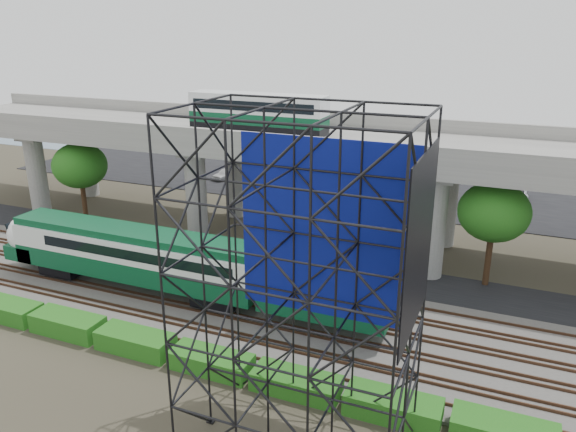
% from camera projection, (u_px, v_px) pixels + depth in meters
% --- Properties ---
extents(ground, '(140.00, 140.00, 0.00)m').
position_uv_depth(ground, '(232.00, 329.00, 34.81)').
color(ground, '#474233').
rests_on(ground, ground).
extents(ballast_bed, '(90.00, 12.00, 0.20)m').
position_uv_depth(ballast_bed, '(247.00, 313.00, 36.52)').
color(ballast_bed, slate).
rests_on(ballast_bed, ground).
extents(service_road, '(90.00, 5.00, 0.08)m').
position_uv_depth(service_road, '(295.00, 265.00, 43.96)').
color(service_road, black).
rests_on(service_road, ground).
extents(parking_lot, '(90.00, 18.00, 0.08)m').
position_uv_depth(parking_lot, '(372.00, 188.00, 64.47)').
color(parking_lot, black).
rests_on(parking_lot, ground).
extents(harbor_water, '(140.00, 40.00, 0.03)m').
position_uv_depth(harbor_water, '(409.00, 150.00, 83.68)').
color(harbor_water, '#466474').
rests_on(harbor_water, ground).
extents(rail_tracks, '(90.00, 9.52, 0.16)m').
position_uv_depth(rail_tracks, '(247.00, 310.00, 36.47)').
color(rail_tracks, '#472D1E').
rests_on(rail_tracks, ballast_bed).
extents(commuter_train, '(29.30, 3.06, 4.30)m').
position_uv_depth(commuter_train, '(160.00, 258.00, 37.99)').
color(commuter_train, black).
rests_on(commuter_train, rail_tracks).
extents(overpass, '(80.00, 12.00, 12.40)m').
position_uv_depth(overpass, '(316.00, 148.00, 46.26)').
color(overpass, '#9E9B93').
rests_on(overpass, ground).
extents(scaffold_tower, '(9.36, 6.36, 15.00)m').
position_uv_depth(scaffold_tower, '(301.00, 297.00, 22.64)').
color(scaffold_tower, black).
rests_on(scaffold_tower, ground).
extents(hedge_strip, '(34.60, 1.80, 1.20)m').
position_uv_depth(hedge_strip, '(211.00, 361.00, 30.51)').
color(hedge_strip, '#155714').
rests_on(hedge_strip, ground).
extents(trees, '(40.94, 16.94, 7.69)m').
position_uv_depth(trees, '(270.00, 174.00, 48.81)').
color(trees, '#382314').
rests_on(trees, ground).
extents(suv, '(5.56, 3.82, 1.41)m').
position_uv_depth(suv, '(210.00, 245.00, 45.82)').
color(suv, black).
rests_on(suv, service_road).
extents(parked_cars, '(35.25, 9.49, 1.31)m').
position_uv_depth(parked_cars, '(368.00, 183.00, 64.15)').
color(parked_cars, '#BCBCBC').
rests_on(parked_cars, parking_lot).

